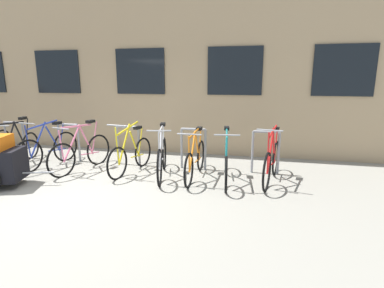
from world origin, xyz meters
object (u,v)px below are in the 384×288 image
object	(u,v)px
bicycle_silver	(162,157)
bicycle_black	(17,148)
bicycle_blue	(48,149)
bicycle_teal	(226,162)
bicycle_red	(272,162)
bicycle_yellow	(131,155)
bicycle_orange	(195,159)
bicycle_pink	(81,152)

from	to	relation	value
bicycle_silver	bicycle_black	distance (m)	3.49
bicycle_silver	bicycle_black	xyz separation A→B (m)	(-3.49, 0.12, -0.01)
bicycle_black	bicycle_blue	bearing A→B (deg)	0.46
bicycle_blue	bicycle_teal	size ratio (longest dim) A/B	0.98
bicycle_teal	bicycle_red	bearing A→B (deg)	9.54
bicycle_yellow	bicycle_orange	size ratio (longest dim) A/B	0.92
bicycle_yellow	bicycle_red	bearing A→B (deg)	0.24
bicycle_pink	bicycle_red	distance (m)	3.91
bicycle_pink	bicycle_red	bearing A→B (deg)	1.65
bicycle_blue	bicycle_yellow	xyz separation A→B (m)	(1.97, -0.01, -0.02)
bicycle_silver	bicycle_orange	bearing A→B (deg)	5.95
bicycle_orange	bicycle_teal	size ratio (longest dim) A/B	1.01
bicycle_teal	bicycle_yellow	bearing A→B (deg)	176.28
bicycle_silver	bicycle_red	xyz separation A→B (m)	(2.11, 0.13, 0.00)
bicycle_yellow	bicycle_blue	bearing A→B (deg)	179.84
bicycle_yellow	bicycle_silver	bearing A→B (deg)	-9.30
bicycle_black	bicycle_orange	distance (m)	4.15
bicycle_silver	bicycle_orange	size ratio (longest dim) A/B	0.98
bicycle_orange	bicycle_teal	distance (m)	0.62
bicycle_blue	bicycle_red	xyz separation A→B (m)	(4.80, 0.01, 0.00)
bicycle_pink	bicycle_teal	size ratio (longest dim) A/B	0.97
bicycle_yellow	bicycle_black	world-z (taller)	bicycle_yellow
bicycle_black	bicycle_red	distance (m)	5.60
bicycle_red	bicycle_black	bearing A→B (deg)	-179.87
bicycle_red	bicycle_orange	xyz separation A→B (m)	(-1.45, -0.06, -0.02)
bicycle_pink	bicycle_red	size ratio (longest dim) A/B	1.00
bicycle_black	bicycle_red	size ratio (longest dim) A/B	1.00
bicycle_pink	bicycle_orange	world-z (taller)	bicycle_pink
bicycle_blue	bicycle_black	world-z (taller)	bicycle_black
bicycle_silver	bicycle_orange	distance (m)	0.67
bicycle_red	bicycle_orange	size ratio (longest dim) A/B	0.96
bicycle_blue	bicycle_silver	world-z (taller)	bicycle_blue
bicycle_blue	bicycle_red	size ratio (longest dim) A/B	1.01
bicycle_yellow	bicycle_pink	size ratio (longest dim) A/B	0.96
bicycle_blue	bicycle_yellow	distance (m)	1.97
bicycle_blue	bicycle_silver	bearing A→B (deg)	-2.61
bicycle_silver	bicycle_orange	xyz separation A→B (m)	(0.66, 0.07, -0.02)
bicycle_red	bicycle_orange	world-z (taller)	bicycle_red
bicycle_pink	bicycle_orange	size ratio (longest dim) A/B	0.96
bicycle_teal	bicycle_orange	bearing A→B (deg)	172.45
bicycle_blue	bicycle_orange	distance (m)	3.35
bicycle_silver	bicycle_red	size ratio (longest dim) A/B	1.02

